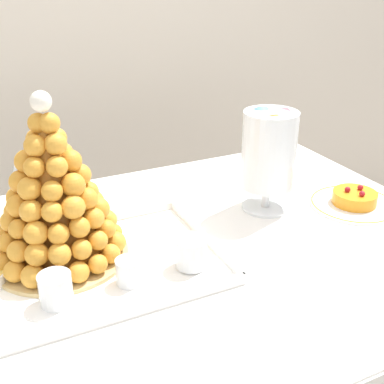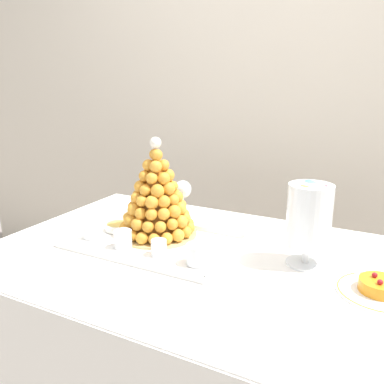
{
  "view_description": "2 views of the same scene",
  "coord_description": "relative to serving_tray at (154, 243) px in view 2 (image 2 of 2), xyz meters",
  "views": [
    {
      "loc": [
        -0.33,
        -0.81,
        1.32
      ],
      "look_at": [
        0.06,
        -0.01,
        0.9
      ],
      "focal_mm": 46.31,
      "sensor_mm": 36.0,
      "label": 1
    },
    {
      "loc": [
        0.5,
        -1.02,
        1.29
      ],
      "look_at": [
        -0.03,
        0.0,
        0.96
      ],
      "focal_mm": 37.2,
      "sensor_mm": 36.0,
      "label": 2
    }
  ],
  "objects": [
    {
      "name": "backdrop_wall",
      "position": [
        0.17,
        1.09,
        0.48
      ],
      "size": [
        4.8,
        0.1,
        2.5
      ],
      "primitive_type": "cube",
      "color": "silver",
      "rests_on": "ground_plane"
    },
    {
      "name": "buffet_table",
      "position": [
        0.17,
        -0.0,
        -0.12
      ],
      "size": [
        1.34,
        0.88,
        0.77
      ],
      "color": "brown",
      "rests_on": "ground_plane"
    },
    {
      "name": "serving_tray",
      "position": [
        0.0,
        0.0,
        0.0
      ],
      "size": [
        0.54,
        0.34,
        0.02
      ],
      "color": "white",
      "rests_on": "buffet_table"
    },
    {
      "name": "croquembouche",
      "position": [
        -0.02,
        0.06,
        0.14
      ],
      "size": [
        0.27,
        0.27,
        0.34
      ],
      "color": "tan",
      "rests_on": "serving_tray"
    },
    {
      "name": "dessert_cup_left",
      "position": [
        -0.21,
        -0.07,
        0.03
      ],
      "size": [
        0.05,
        0.05,
        0.06
      ],
      "color": "silver",
      "rests_on": "serving_tray"
    },
    {
      "name": "dessert_cup_mid_left",
      "position": [
        -0.06,
        -0.08,
        0.03
      ],
      "size": [
        0.06,
        0.06,
        0.06
      ],
      "color": "silver",
      "rests_on": "serving_tray"
    },
    {
      "name": "dessert_cup_centre",
      "position": [
        0.07,
        -0.08,
        0.03
      ],
      "size": [
        0.05,
        0.05,
        0.05
      ],
      "color": "silver",
      "rests_on": "serving_tray"
    },
    {
      "name": "dessert_cup_mid_right",
      "position": [
        0.2,
        -0.08,
        0.03
      ],
      "size": [
        0.06,
        0.06,
        0.06
      ],
      "color": "silver",
      "rests_on": "serving_tray"
    },
    {
      "name": "creme_brulee_ramekin",
      "position": [
        -0.17,
        0.04,
        0.02
      ],
      "size": [
        0.09,
        0.09,
        0.02
      ],
      "color": "white",
      "rests_on": "serving_tray"
    },
    {
      "name": "macaron_goblet",
      "position": [
        0.48,
        0.08,
        0.14
      ],
      "size": [
        0.13,
        0.13,
        0.26
      ],
      "color": "white",
      "rests_on": "buffet_table"
    },
    {
      "name": "fruit_tart_plate",
      "position": [
        0.68,
        -0.01,
        0.01
      ],
      "size": [
        0.21,
        0.21,
        0.05
      ],
      "color": "white",
      "rests_on": "buffet_table"
    },
    {
      "name": "wine_glass",
      "position": [
        -0.04,
        0.27,
        0.11
      ],
      "size": [
        0.07,
        0.07,
        0.15
      ],
      "color": "silver",
      "rests_on": "buffet_table"
    }
  ]
}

